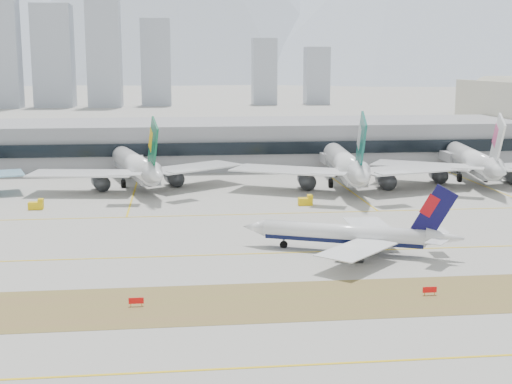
{
  "coord_description": "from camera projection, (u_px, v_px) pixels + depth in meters",
  "views": [
    {
      "loc": [
        -11.5,
        -132.75,
        35.18
      ],
      "look_at": [
        5.9,
        18.0,
        7.5
      ],
      "focal_mm": 50.0,
      "sensor_mm": 36.0,
      "label": 1
    }
  ],
  "objects": [
    {
      "name": "gse_b",
      "position": [
        37.0,
        205.0,
        172.76
      ],
      "size": [
        3.55,
        2.0,
        2.6
      ],
      "color": "yellow",
      "rests_on": "ground"
    },
    {
      "name": "widebody_eva",
      "position": [
        137.0,
        167.0,
        202.36
      ],
      "size": [
        60.29,
        60.14,
        22.16
      ],
      "rotation": [
        0.0,
        0.0,
        1.82
      ],
      "color": "white",
      "rests_on": "ground"
    },
    {
      "name": "terminal",
      "position": [
        207.0,
        143.0,
        248.22
      ],
      "size": [
        280.0,
        43.1,
        15.0
      ],
      "color": "gray",
      "rests_on": "ground"
    },
    {
      "name": "apron_markings",
      "position": [
        276.0,
        363.0,
        84.61
      ],
      "size": [
        360.0,
        122.22,
        0.06
      ],
      "color": "olive",
      "rests_on": "ground"
    },
    {
      "name": "widebody_cathay",
      "position": [
        346.0,
        166.0,
        201.27
      ],
      "size": [
        66.36,
        65.15,
        23.73
      ],
      "rotation": [
        0.0,
        0.0,
        1.49
      ],
      "color": "white",
      "rests_on": "ground"
    },
    {
      "name": "city_skyline",
      "position": [
        50.0,
        43.0,
        559.49
      ],
      "size": [
        342.0,
        49.8,
        140.0
      ],
      "color": "#9FA7B5",
      "rests_on": "ground"
    },
    {
      "name": "hold_sign_right",
      "position": [
        430.0,
        290.0,
        108.95
      ],
      "size": [
        2.2,
        0.15,
        1.35
      ],
      "color": "red",
      "rests_on": "ground"
    },
    {
      "name": "hold_sign_left",
      "position": [
        136.0,
        301.0,
        103.94
      ],
      "size": [
        2.2,
        0.15,
        1.35
      ],
      "color": "red",
      "rests_on": "ground"
    },
    {
      "name": "gse_c",
      "position": [
        306.0,
        201.0,
        177.89
      ],
      "size": [
        3.55,
        2.0,
        2.6
      ],
      "color": "yellow",
      "rests_on": "ground"
    },
    {
      "name": "ground",
      "position": [
        236.0,
        247.0,
        137.34
      ],
      "size": [
        3000.0,
        3000.0,
        0.0
      ],
      "primitive_type": "plane",
      "color": "#A2A098",
      "rests_on": "ground"
    },
    {
      "name": "widebody_china_air",
      "position": [
        474.0,
        162.0,
        211.17
      ],
      "size": [
        62.33,
        61.63,
        22.49
      ],
      "rotation": [
        0.0,
        0.0,
        1.41
      ],
      "color": "white",
      "rests_on": "ground"
    },
    {
      "name": "taxiing_airliner",
      "position": [
        351.0,
        235.0,
        133.09
      ],
      "size": [
        39.63,
        33.53,
        14.01
      ],
      "rotation": [
        0.0,
        0.0,
        2.74
      ],
      "color": "white",
      "rests_on": "ground"
    }
  ]
}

